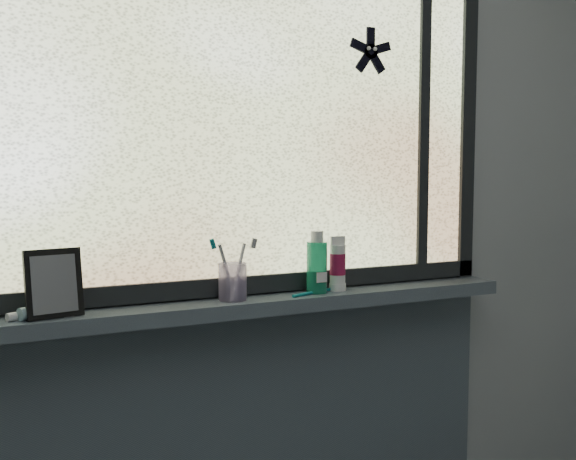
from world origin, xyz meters
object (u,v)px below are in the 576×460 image
(toothbrush_cup, at_px, (233,282))
(cream_tube, at_px, (338,262))
(vanity_mirror, at_px, (54,283))
(mouthwash_bottle, at_px, (317,262))

(toothbrush_cup, bearing_deg, cream_tube, 1.05)
(vanity_mirror, bearing_deg, cream_tube, -7.99)
(toothbrush_cup, height_order, cream_tube, cream_tube)
(toothbrush_cup, distance_m, cream_tube, 0.33)
(mouthwash_bottle, distance_m, cream_tube, 0.07)
(vanity_mirror, bearing_deg, mouthwash_bottle, -8.48)
(toothbrush_cup, relative_size, mouthwash_bottle, 0.68)
(vanity_mirror, xyz_separation_m, mouthwash_bottle, (0.71, 0.02, 0.01))
(mouthwash_bottle, bearing_deg, toothbrush_cup, 179.50)
(vanity_mirror, height_order, mouthwash_bottle, vanity_mirror)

